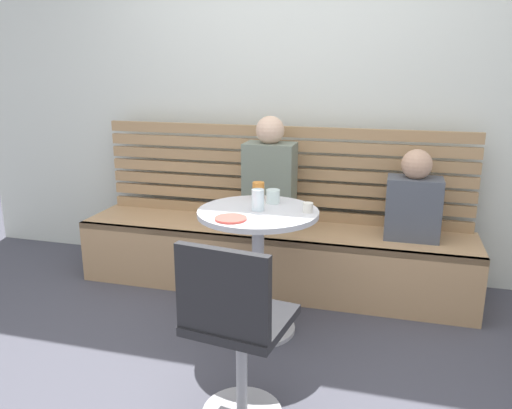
{
  "coord_description": "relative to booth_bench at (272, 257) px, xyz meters",
  "views": [
    {
      "loc": [
        0.78,
        -2.05,
        1.52
      ],
      "look_at": [
        0.03,
        0.66,
        0.75
      ],
      "focal_mm": 35.78,
      "sensor_mm": 36.0,
      "label": 1
    }
  ],
  "objects": [
    {
      "name": "cup_espresso_small",
      "position": [
        0.34,
        -0.58,
        0.55
      ],
      "size": [
        0.06,
        0.06,
        0.05
      ],
      "primitive_type": "cylinder",
      "color": "silver",
      "rests_on": "cafe_table"
    },
    {
      "name": "back_wall",
      "position": [
        0.0,
        0.44,
        1.23
      ],
      "size": [
        5.2,
        0.1,
        2.9
      ],
      "primitive_type": "cube",
      "color": "silver",
      "rests_on": "ground"
    },
    {
      "name": "person_adult",
      "position": [
        -0.03,
        0.04,
        0.56
      ],
      "size": [
        0.34,
        0.22,
        0.76
      ],
      "color": "slate",
      "rests_on": "booth_bench"
    },
    {
      "name": "plate_small",
      "position": [
        -0.02,
        -0.83,
        0.52
      ],
      "size": [
        0.17,
        0.17,
        0.01
      ],
      "primitive_type": "cylinder",
      "color": "#DB4C42",
      "rests_on": "cafe_table"
    },
    {
      "name": "cup_tumbler_orange",
      "position": [
        0.0,
        -0.36,
        0.57
      ],
      "size": [
        0.07,
        0.07,
        0.1
      ],
      "primitive_type": "cylinder",
      "color": "orange",
      "rests_on": "cafe_table"
    },
    {
      "name": "booth_backrest",
      "position": [
        0.0,
        0.24,
        0.56
      ],
      "size": [
        2.65,
        0.04,
        0.67
      ],
      "color": "#A68157",
      "rests_on": "booth_bench"
    },
    {
      "name": "booth_bench",
      "position": [
        0.0,
        0.0,
        0.0
      ],
      "size": [
        2.7,
        0.52,
        0.44
      ],
      "color": "tan",
      "rests_on": "ground"
    },
    {
      "name": "cup_glass_short",
      "position": [
        0.11,
        -0.44,
        0.56
      ],
      "size": [
        0.08,
        0.08,
        0.08
      ],
      "primitive_type": "cylinder",
      "color": "silver",
      "rests_on": "cafe_table"
    },
    {
      "name": "white_chair",
      "position": [
        0.19,
        -1.43,
        0.24
      ],
      "size": [
        0.45,
        0.45,
        0.85
      ],
      "color": "#ADADB2",
      "rests_on": "ground"
    },
    {
      "name": "cup_glass_tall",
      "position": [
        0.07,
        -0.62,
        0.58
      ],
      "size": [
        0.07,
        0.07,
        0.12
      ],
      "primitive_type": "cylinder",
      "color": "silver",
      "rests_on": "cafe_table"
    },
    {
      "name": "person_child_left",
      "position": [
        0.92,
        0.03,
        0.47
      ],
      "size": [
        0.34,
        0.22,
        0.58
      ],
      "color": "#4C515B",
      "rests_on": "booth_bench"
    },
    {
      "name": "cafe_table",
      "position": [
        0.07,
        -0.62,
        0.3
      ],
      "size": [
        0.68,
        0.68,
        0.74
      ],
      "color": "#ADADB2",
      "rests_on": "ground"
    },
    {
      "name": "ground",
      "position": [
        0.0,
        -1.2,
        -0.22
      ],
      "size": [
        8.0,
        8.0,
        0.0
      ],
      "primitive_type": "plane",
      "color": "#42424C"
    }
  ]
}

